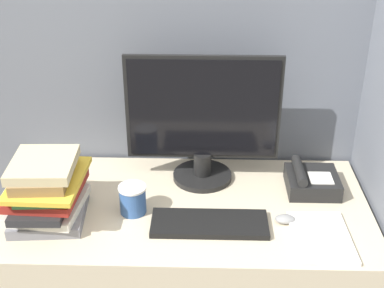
{
  "coord_description": "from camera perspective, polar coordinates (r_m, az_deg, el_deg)",
  "views": [
    {
      "loc": [
        0.08,
        -1.26,
        1.85
      ],
      "look_at": [
        0.04,
        0.37,
        0.99
      ],
      "focal_mm": 50.0,
      "sensor_mm": 36.0,
      "label": 1
    }
  ],
  "objects": [
    {
      "name": "book_stack",
      "position": [
        1.87,
        -15.29,
        -4.83
      ],
      "size": [
        0.26,
        0.31,
        0.23
      ],
      "color": "slate",
      "rests_on": "desk"
    },
    {
      "name": "mouse",
      "position": [
        1.86,
        9.9,
        -7.89
      ],
      "size": [
        0.07,
        0.05,
        0.03
      ],
      "color": "gray",
      "rests_on": "desk"
    },
    {
      "name": "paper_pile",
      "position": [
        1.82,
        13.62,
        -9.66
      ],
      "size": [
        0.19,
        0.28,
        0.01
      ],
      "color": "white",
      "rests_on": "desk"
    },
    {
      "name": "desk_telephone",
      "position": [
        2.05,
        12.58,
        -3.88
      ],
      "size": [
        0.19,
        0.19,
        0.1
      ],
      "color": "black",
      "rests_on": "desk"
    },
    {
      "name": "coffee_cup",
      "position": [
        1.88,
        -6.34,
        -5.88
      ],
      "size": [
        0.1,
        0.1,
        0.1
      ],
      "color": "#335999",
      "rests_on": "desk"
    },
    {
      "name": "keyboard",
      "position": [
        1.82,
        1.88,
        -8.48
      ],
      "size": [
        0.39,
        0.15,
        0.02
      ],
      "color": "black",
      "rests_on": "desk"
    },
    {
      "name": "cubicle_panel_right",
      "position": [
        2.03,
        19.43,
        -4.95
      ],
      "size": [
        0.04,
        0.73,
        1.61
      ],
      "color": "slate",
      "rests_on": "ground_plane"
    },
    {
      "name": "cubicle_panel_rear",
      "position": [
        2.23,
        -0.67,
        -0.12
      ],
      "size": [
        1.74,
        0.04,
        1.61
      ],
      "color": "slate",
      "rests_on": "ground_plane"
    },
    {
      "name": "desk",
      "position": [
        2.17,
        -1.0,
        -14.81
      ],
      "size": [
        1.34,
        0.67,
        0.76
      ],
      "color": "beige",
      "rests_on": "ground_plane"
    },
    {
      "name": "monitor",
      "position": [
        1.97,
        1.17,
        2.29
      ],
      "size": [
        0.57,
        0.23,
        0.5
      ],
      "color": "black",
      "rests_on": "desk"
    }
  ]
}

